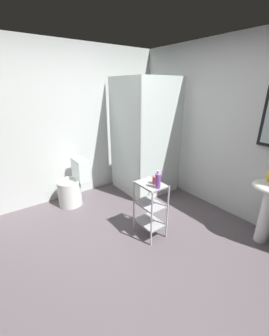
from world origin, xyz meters
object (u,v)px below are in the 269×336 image
Objects in this scene: shower_stall at (144,167)px; toilet at (72,186)px; storage_cart at (150,205)px; rinse_cup at (155,180)px; conditioner_bottle_purple at (158,180)px.

shower_stall is 2.63× the size of toilet.
rinse_cup is at bearing 47.98° from storage_cart.
storage_cart is 0.36m from rinse_cup.
storage_cart is at bearing 174.11° from conditioner_bottle_purple.
rinse_cup is at bearing -32.66° from shower_stall.
rinse_cup reaches higher than storage_cart.
conditioner_bottle_purple reaches higher than toilet.
conditioner_bottle_purple is at bearing -32.14° from shower_stall.
shower_stall is 9.21× the size of conditioner_bottle_purple.
toilet is at bearing -103.62° from shower_stall.
toilet is 1.46m from storage_cart.
conditioner_bottle_purple is (1.19, -0.75, 0.37)m from shower_stall.
rinse_cup is at bearing 153.77° from conditioner_bottle_purple.
shower_stall is 1.30m from toilet.
toilet is at bearing -159.30° from storage_cart.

